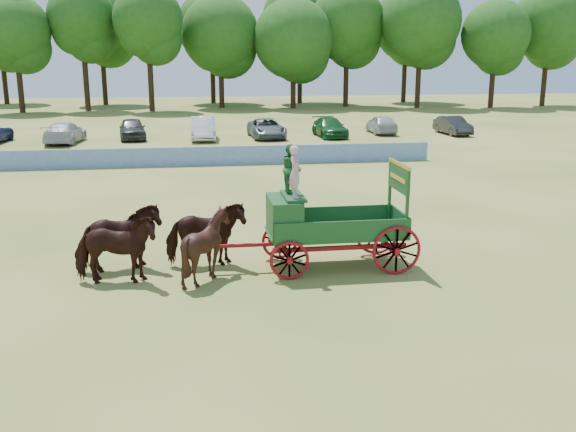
{
  "coord_description": "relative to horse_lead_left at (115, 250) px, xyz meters",
  "views": [
    {
      "loc": [
        -1.57,
        -17.5,
        5.93
      ],
      "look_at": [
        1.19,
        0.77,
        1.3
      ],
      "focal_mm": 40.0,
      "sensor_mm": 36.0,
      "label": 1
    }
  ],
  "objects": [
    {
      "name": "horse_wheel_right",
      "position": [
        2.4,
        1.1,
        0.0
      ],
      "size": [
        2.31,
        1.15,
        1.9
      ],
      "primitive_type": "imported",
      "rotation": [
        0.0,
        0.0,
        1.63
      ],
      "color": "black",
      "rests_on": "ground"
    },
    {
      "name": "sponsor_banner",
      "position": [
        2.66,
        18.78,
        -0.43
      ],
      "size": [
        26.0,
        0.08,
        1.05
      ],
      "primitive_type": "cube",
      "color": "#1E44A4",
      "rests_on": "ground"
    },
    {
      "name": "horse_wheel_left",
      "position": [
        2.4,
        0.0,
        0.0
      ],
      "size": [
        2.02,
        1.88,
        1.91
      ],
      "primitive_type": "imported",
      "rotation": [
        0.0,
        0.0,
        1.79
      ],
      "color": "black",
      "rests_on": "ground"
    },
    {
      "name": "horse_lead_left",
      "position": [
        0.0,
        0.0,
        0.0
      ],
      "size": [
        2.31,
        1.16,
        1.9
      ],
      "primitive_type": "imported",
      "rotation": [
        0.0,
        0.0,
        1.51
      ],
      "color": "black",
      "rests_on": "ground"
    },
    {
      "name": "horse_lead_right",
      "position": [
        0.0,
        1.1,
        0.0
      ],
      "size": [
        2.44,
        1.57,
        1.9
      ],
      "primitive_type": "imported",
      "rotation": [
        0.0,
        0.0,
        1.83
      ],
      "color": "black",
      "rests_on": "ground"
    },
    {
      "name": "parked_cars",
      "position": [
        0.21,
        30.53,
        -0.22
      ],
      "size": [
        46.38,
        6.9,
        1.63
      ],
      "color": "silver",
      "rests_on": "ground"
    },
    {
      "name": "farm_dray",
      "position": [
        5.39,
        0.57,
        0.59
      ],
      "size": [
        6.0,
        2.0,
        3.58
      ],
      "color": "#A51018",
      "rests_on": "ground"
    },
    {
      "name": "treeline",
      "position": [
        3.38,
        60.71,
        8.43
      ],
      "size": [
        92.9,
        23.15,
        15.07
      ],
      "color": "#382314",
      "rests_on": "ground"
    },
    {
      "name": "ground",
      "position": [
        3.66,
        0.78,
        -0.95
      ],
      "size": [
        160.0,
        160.0,
        0.0
      ],
      "primitive_type": "plane",
      "color": "#AA904C",
      "rests_on": "ground"
    }
  ]
}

